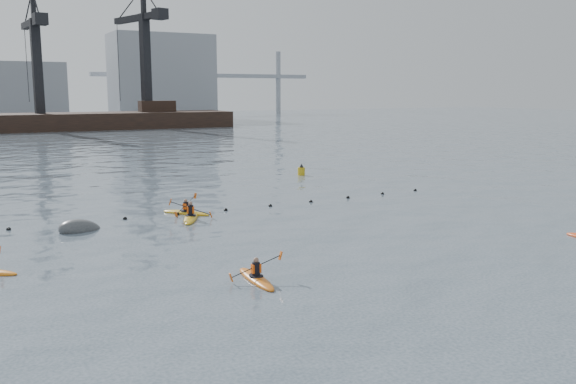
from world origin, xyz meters
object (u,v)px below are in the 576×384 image
mooring_buoy (80,230)px  kayaker_3 (191,217)px  kayaker_0 (256,278)px  nav_buoy (301,171)px  kayaker_5 (186,212)px

mooring_buoy → kayaker_3: bearing=0.5°
kayaker_0 → kayaker_3: size_ratio=0.92×
kayaker_3 → mooring_buoy: size_ratio=1.52×
kayaker_3 → nav_buoy: bearing=66.7°
mooring_buoy → kayaker_0: bearing=-69.5°
kayaker_3 → mooring_buoy: (-6.04, -0.06, -0.11)m
kayaker_5 → nav_buoy: (14.25, 11.55, 0.25)m
kayaker_3 → kayaker_5: bearing=106.4°
kayaker_0 → kayaker_3: 12.17m
kayaker_0 → kayaker_3: bearing=85.7°
kayaker_0 → kayaker_3: (1.54, 12.08, 0.01)m
kayaker_0 → kayaker_5: size_ratio=1.10×
kayaker_0 → nav_buoy: size_ratio=2.85×
kayaker_3 → nav_buoy: kayaker_3 is taller
kayaker_0 → mooring_buoy: 12.83m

